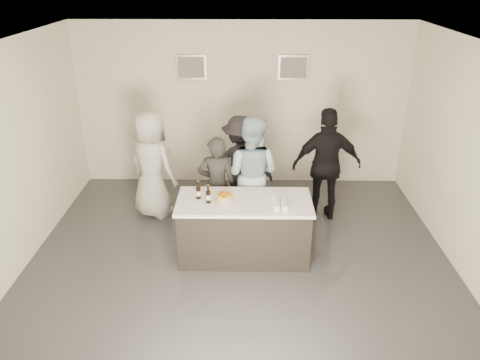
{
  "coord_description": "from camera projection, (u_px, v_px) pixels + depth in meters",
  "views": [
    {
      "loc": [
        0.09,
        -5.34,
        3.85
      ],
      "look_at": [
        0.0,
        0.5,
        1.15
      ],
      "focal_mm": 35.0,
      "sensor_mm": 36.0,
      "label": 1
    }
  ],
  "objects": [
    {
      "name": "person_guest_right",
      "position": [
        327.0,
        165.0,
        7.45
      ],
      "size": [
        1.12,
        0.51,
        1.87
      ],
      "primitive_type": "imported",
      "rotation": [
        0.0,
        0.0,
        3.19
      ],
      "color": "black",
      "rests_on": "ground"
    },
    {
      "name": "beer_bottle_b",
      "position": [
        208.0,
        194.0,
        6.31
      ],
      "size": [
        0.07,
        0.07,
        0.26
      ],
      "primitive_type": "cylinder",
      "color": "black",
      "rests_on": "bar_counter"
    },
    {
      "name": "candles",
      "position": [
        222.0,
        210.0,
        6.15
      ],
      "size": [
        0.24,
        0.08,
        0.01
      ],
      "primitive_type": "cube",
      "color": "pink",
      "rests_on": "bar_counter"
    },
    {
      "name": "tumbler_cluster",
      "position": [
        280.0,
        202.0,
        6.28
      ],
      "size": [
        0.19,
        0.4,
        0.08
      ],
      "primitive_type": "cube",
      "color": "#CB6B13",
      "rests_on": "bar_counter"
    },
    {
      "name": "beer_bottle_a",
      "position": [
        198.0,
        190.0,
        6.42
      ],
      "size": [
        0.07,
        0.07,
        0.26
      ],
      "primitive_type": "cylinder",
      "color": "black",
      "rests_on": "bar_counter"
    },
    {
      "name": "person_main_blue",
      "position": [
        251.0,
        174.0,
        7.18
      ],
      "size": [
        1.08,
        0.96,
        1.85
      ],
      "primitive_type": "imported",
      "rotation": [
        0.0,
        0.0,
        2.8
      ],
      "color": "#A5C2D8",
      "rests_on": "ground"
    },
    {
      "name": "picture_right",
      "position": [
        293.0,
        67.0,
        8.22
      ],
      "size": [
        0.54,
        0.04,
        0.44
      ],
      "primitive_type": "cube",
      "color": "#B2B2B7",
      "rests_on": "wall_back"
    },
    {
      "name": "person_main_black",
      "position": [
        217.0,
        185.0,
        7.13
      ],
      "size": [
        0.59,
        0.41,
        1.57
      ],
      "primitive_type": "imported",
      "rotation": [
        0.0,
        0.0,
        3.2
      ],
      "color": "#252525",
      "rests_on": "ground"
    },
    {
      "name": "bar_counter",
      "position": [
        244.0,
        229.0,
        6.61
      ],
      "size": [
        1.86,
        0.86,
        0.9
      ],
      "primitive_type": "cube",
      "color": "white",
      "rests_on": "ground"
    },
    {
      "name": "wall_front",
      "position": [
        232.0,
        352.0,
        3.11
      ],
      "size": [
        6.0,
        0.04,
        3.0
      ],
      "primitive_type": "cube",
      "color": "silver",
      "rests_on": "ground"
    },
    {
      "name": "person_guest_left",
      "position": [
        152.0,
        165.0,
        7.58
      ],
      "size": [
        1.04,
        0.95,
        1.78
      ],
      "primitive_type": "imported",
      "rotation": [
        0.0,
        0.0,
        2.57
      ],
      "color": "silver",
      "rests_on": "ground"
    },
    {
      "name": "wall_back",
      "position": [
        242.0,
        106.0,
        8.56
      ],
      "size": [
        6.0,
        0.04,
        3.0
      ],
      "primitive_type": "cube",
      "color": "silver",
      "rests_on": "ground"
    },
    {
      "name": "cake",
      "position": [
        224.0,
        197.0,
        6.42
      ],
      "size": [
        0.24,
        0.24,
        0.07
      ],
      "primitive_type": "cylinder",
      "color": "yellow",
      "rests_on": "bar_counter"
    },
    {
      "name": "wall_left",
      "position": [
        1.0,
        170.0,
        5.87
      ],
      "size": [
        0.04,
        6.0,
        3.0
      ],
      "primitive_type": "cube",
      "color": "silver",
      "rests_on": "ground"
    },
    {
      "name": "picture_left",
      "position": [
        191.0,
        67.0,
        8.25
      ],
      "size": [
        0.54,
        0.04,
        0.44
      ],
      "primitive_type": "cube",
      "color": "#B2B2B7",
      "rests_on": "wall_back"
    },
    {
      "name": "ceiling",
      "position": [
        239.0,
        48.0,
        5.2
      ],
      "size": [
        6.0,
        6.0,
        0.0
      ],
      "primitive_type": "plane",
      "rotation": [
        3.14,
        0.0,
        0.0
      ],
      "color": "white"
    },
    {
      "name": "person_guest_back",
      "position": [
        241.0,
        164.0,
        7.77
      ],
      "size": [
        1.09,
        0.64,
        1.66
      ],
      "primitive_type": "imported",
      "rotation": [
        0.0,
        0.0,
        3.11
      ],
      "color": "black",
      "rests_on": "ground"
    },
    {
      "name": "floor",
      "position": [
        239.0,
        271.0,
        6.46
      ],
      "size": [
        6.0,
        6.0,
        0.0
      ],
      "primitive_type": "plane",
      "color": "#3D3D42",
      "rests_on": "ground"
    }
  ]
}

